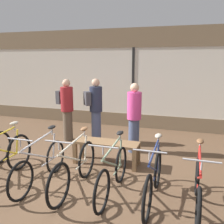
{
  "coord_description": "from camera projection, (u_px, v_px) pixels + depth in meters",
  "views": [
    {
      "loc": [
        1.87,
        -4.04,
        2.22
      ],
      "look_at": [
        0.0,
        1.69,
        0.95
      ],
      "focal_mm": 40.0,
      "sensor_mm": 36.0,
      "label": 1
    }
  ],
  "objects": [
    {
      "name": "bicycle_far_right",
      "position": [
        198.0,
        189.0,
        3.65
      ],
      "size": [
        0.46,
        1.72,
        1.01
      ],
      "color": "black",
      "rests_on": "ground_plane"
    },
    {
      "name": "display_bench",
      "position": [
        106.0,
        146.0,
        5.34
      ],
      "size": [
        1.4,
        0.44,
        0.51
      ],
      "color": "brown",
      "rests_on": "ground_plane"
    },
    {
      "name": "bicycle_center",
      "position": [
        75.0,
        169.0,
        4.26
      ],
      "size": [
        0.46,
        1.75,
        1.04
      ],
      "color": "black",
      "rests_on": "ground_plane"
    },
    {
      "name": "customer_by_window",
      "position": [
        67.0,
        108.0,
        6.86
      ],
      "size": [
        0.54,
        0.42,
        1.71
      ],
      "color": "brown",
      "rests_on": "ground_plane"
    },
    {
      "name": "bicycle_center_right",
      "position": [
        113.0,
        174.0,
        4.11
      ],
      "size": [
        0.46,
        1.67,
        1.01
      ],
      "color": "black",
      "rests_on": "ground_plane"
    },
    {
      "name": "bicycle_left",
      "position": [
        2.0,
        159.0,
        4.63
      ],
      "size": [
        0.46,
        1.72,
        1.05
      ],
      "color": "black",
      "rests_on": "ground_plane"
    },
    {
      "name": "ground_plane",
      "position": [
        85.0,
        178.0,
        4.78
      ],
      "size": [
        24.0,
        24.0,
        0.0
      ],
      "primitive_type": "plane",
      "color": "brown"
    },
    {
      "name": "customer_mid_floor",
      "position": [
        95.0,
        108.0,
        6.74
      ],
      "size": [
        0.55,
        0.54,
        1.73
      ],
      "color": "#424C6B",
      "rests_on": "ground_plane"
    },
    {
      "name": "customer_near_rack",
      "position": [
        134.0,
        116.0,
        5.98
      ],
      "size": [
        0.48,
        0.48,
        1.68
      ],
      "color": "#424C6B",
      "rests_on": "ground_plane"
    },
    {
      "name": "bicycle_right",
      "position": [
        153.0,
        179.0,
        3.91
      ],
      "size": [
        0.46,
        1.69,
        1.02
      ],
      "color": "black",
      "rests_on": "ground_plane"
    },
    {
      "name": "bicycle_center_left",
      "position": [
        41.0,
        165.0,
        4.47
      ],
      "size": [
        0.46,
        1.71,
        1.01
      ],
      "color": "black",
      "rests_on": "ground_plane"
    },
    {
      "name": "shop_back_wall",
      "position": [
        133.0,
        78.0,
        8.08
      ],
      "size": [
        12.0,
        0.08,
        3.2
      ],
      "color": "#7A664C",
      "rests_on": "ground_plane"
    }
  ]
}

